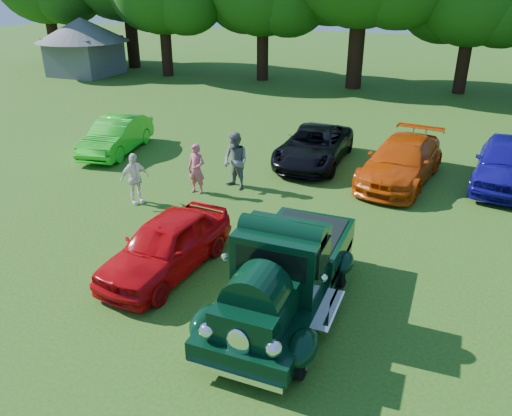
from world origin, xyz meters
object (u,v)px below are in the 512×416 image
at_px(hero_pickup, 284,274).
at_px(spectator_white, 134,179).
at_px(back_car_black, 314,146).
at_px(red_convertible, 166,245).
at_px(back_car_orange, 401,161).
at_px(spectator_grey, 236,161).
at_px(spectator_pink, 197,169).
at_px(back_car_blue, 507,162).
at_px(gazebo, 83,40).
at_px(back_car_lime, 116,136).

height_order(hero_pickup, spectator_white, hero_pickup).
bearing_deg(back_car_black, red_convertible, -98.26).
height_order(back_car_orange, spectator_grey, spectator_grey).
distance_m(red_convertible, spectator_pink, 4.70).
xyz_separation_m(red_convertible, back_car_black, (1.09, 8.60, -0.01)).
height_order(back_car_orange, back_car_blue, back_car_blue).
bearing_deg(gazebo, spectator_pink, -42.75).
height_order(back_car_black, spectator_grey, spectator_grey).
bearing_deg(back_car_black, gazebo, 148.02).
relative_size(red_convertible, back_car_black, 0.82).
height_order(red_convertible, back_car_lime, back_car_lime).
distance_m(back_car_lime, spectator_grey, 6.15).
xyz_separation_m(back_car_black, back_car_blue, (6.50, 0.24, 0.14)).
distance_m(red_convertible, spectator_grey, 5.28).
distance_m(back_car_orange, gazebo, 26.99).
xyz_separation_m(hero_pickup, back_car_lime, (-9.55, 7.37, -0.18)).
xyz_separation_m(red_convertible, back_car_lime, (-6.50, 6.93, 0.01)).
xyz_separation_m(back_car_lime, spectator_white, (3.56, -3.91, 0.12)).
xyz_separation_m(back_car_lime, back_car_orange, (10.82, 0.99, 0.04)).
relative_size(back_car_blue, gazebo, 0.74).
distance_m(back_car_blue, spectator_grey, 8.93).
xyz_separation_m(hero_pickup, red_convertible, (-3.05, 0.44, -0.19)).
bearing_deg(hero_pickup, back_car_blue, 63.95).
bearing_deg(spectator_pink, spectator_grey, 42.59).
height_order(spectator_pink, gazebo, gazebo).
distance_m(spectator_pink, gazebo, 24.20).
relative_size(back_car_lime, spectator_pink, 2.54).
relative_size(back_car_black, back_car_blue, 1.01).
bearing_deg(back_car_blue, gazebo, 162.06).
height_order(hero_pickup, spectator_pink, hero_pickup).
distance_m(back_car_blue, spectator_pink, 10.18).
bearing_deg(red_convertible, back_car_lime, 138.07).
relative_size(back_car_orange, spectator_white, 3.12).
distance_m(spectator_grey, spectator_white, 3.25).
bearing_deg(spectator_pink, back_car_lime, 156.39).
distance_m(back_car_lime, spectator_white, 5.29).
distance_m(hero_pickup, gazebo, 30.90).
bearing_deg(back_car_lime, spectator_pink, -37.05).
relative_size(back_car_blue, spectator_pink, 2.91).
relative_size(red_convertible, back_car_orange, 0.79).
relative_size(hero_pickup, back_car_orange, 1.02).
bearing_deg(spectator_white, gazebo, 70.33).
bearing_deg(back_car_black, back_car_lime, -168.58).
xyz_separation_m(back_car_orange, gazebo, (-23.64, 12.91, 1.68)).
height_order(back_car_black, back_car_blue, back_car_blue).
xyz_separation_m(red_convertible, spectator_pink, (-1.58, 4.43, 0.14)).
height_order(spectator_white, gazebo, gazebo).
bearing_deg(spectator_white, back_car_black, -8.03).
xyz_separation_m(hero_pickup, spectator_pink, (-4.63, 4.87, -0.05)).
bearing_deg(hero_pickup, red_convertible, 171.75).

